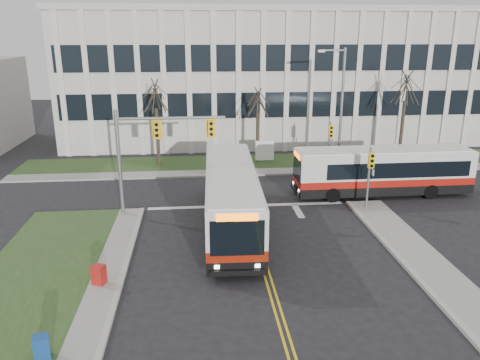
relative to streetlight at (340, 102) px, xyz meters
name	(u,v)px	position (x,y,z in m)	size (l,w,h in m)	color
ground	(265,269)	(-8.03, -16.20, -5.19)	(120.00, 120.00, 0.00)	black
sidewalk_west	(80,348)	(-15.03, -21.20, -5.12)	(1.20, 26.00, 0.14)	#9E9B93
sidewalk_cross	(301,171)	(-3.03, -1.00, -5.12)	(44.00, 1.60, 0.14)	#9E9B93
building_lawn	(294,162)	(-3.03, 1.80, -5.13)	(44.00, 5.00, 0.12)	#2E461E
office_building	(272,76)	(-3.03, 13.80, 0.81)	(40.00, 16.00, 12.00)	silver
mast_arm_signal	(148,144)	(-13.65, -9.04, -0.94)	(6.11, 0.38, 6.20)	slate
signal_pole_near	(370,170)	(-0.83, -9.30, -2.69)	(0.34, 0.39, 3.80)	slate
signal_pole_far	(330,139)	(-0.83, -0.80, -2.69)	(0.34, 0.39, 3.80)	slate
streetlight	(340,102)	(0.00, 0.00, 0.00)	(2.15, 0.25, 9.20)	slate
directory_sign	(265,151)	(-5.53, 1.30, -4.02)	(1.50, 0.12, 2.00)	slate
tree_left	(156,97)	(-14.03, 1.80, 0.32)	(1.80, 1.80, 7.70)	#42352B
tree_mid	(258,103)	(-6.03, 2.00, -0.31)	(1.80, 1.80, 6.82)	#42352B
tree_right	(406,89)	(5.97, 1.80, 0.71)	(1.80, 1.80, 8.25)	#42352B
bus_main	(231,199)	(-9.19, -11.22, -3.58)	(2.63, 12.14, 3.24)	silver
bus_cross	(382,172)	(1.06, -6.70, -3.68)	(2.47, 11.38, 3.04)	silver
newspaper_box_blue	(42,349)	(-16.09, -21.71, -4.72)	(0.50, 0.45, 0.95)	navy
newspaper_box_red	(99,276)	(-15.18, -17.02, -4.72)	(0.50, 0.45, 0.95)	#AE1A16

